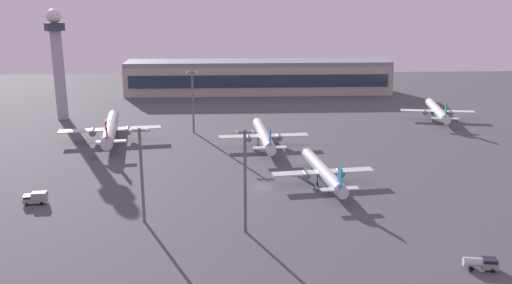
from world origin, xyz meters
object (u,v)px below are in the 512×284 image
object	(u,v)px
apron_light_central	(245,174)
apron_light_east	(141,168)
control_tower	(58,57)
airplane_terminal_side	(263,135)
apron_light_west	(193,97)
airplane_near_gate	(110,129)
catering_truck	(36,198)
airplane_mid_apron	(437,111)
fuel_truck	(482,263)
airplane_taxiway_distant	(323,171)

from	to	relation	value
apron_light_central	apron_light_east	world-z (taller)	apron_light_central
control_tower	airplane_terminal_side	distance (m)	94.01
apron_light_west	airplane_near_gate	bearing A→B (deg)	-160.76
airplane_near_gate	catering_truck	world-z (taller)	airplane_near_gate
airplane_terminal_side	apron_light_west	world-z (taller)	apron_light_west
airplane_terminal_side	apron_light_east	xyz separation A→B (m)	(-31.20, -62.09, 9.15)
airplane_mid_apron	apron_light_central	world-z (taller)	apron_light_central
catering_truck	fuel_truck	bearing A→B (deg)	-115.49
airplane_mid_apron	apron_light_east	bearing A→B (deg)	-127.41
control_tower	apron_light_west	xyz separation A→B (m)	(55.11, -25.32, -11.91)
airplane_near_gate	apron_light_east	world-z (taller)	apron_light_east
airplane_taxiway_distant	catering_truck	size ratio (longest dim) A/B	6.28
airplane_terminal_side	airplane_mid_apron	xyz separation A→B (m)	(73.21, 36.39, -0.17)
airplane_terminal_side	apron_light_central	world-z (taller)	apron_light_central
airplane_terminal_side	apron_light_west	xyz separation A→B (m)	(-24.79, 19.33, 9.53)
apron_light_central	apron_light_west	xyz separation A→B (m)	(-16.73, 87.91, -0.14)
airplane_mid_apron	apron_light_west	xyz separation A→B (m)	(-98.00, -17.06, 9.70)
catering_truck	apron_light_west	distance (m)	78.33
airplane_near_gate	apron_light_west	world-z (taller)	apron_light_west
airplane_taxiway_distant	catering_truck	xyz separation A→B (m)	(-73.82, -11.82, -1.95)
airplane_taxiway_distant	airplane_near_gate	size ratio (longest dim) A/B	0.81
fuel_truck	airplane_taxiway_distant	bearing A→B (deg)	-145.44
airplane_mid_apron	fuel_truck	size ratio (longest dim) A/B	5.68
airplane_taxiway_distant	fuel_truck	bearing A→B (deg)	-72.64
airplane_taxiway_distant	airplane_near_gate	bearing A→B (deg)	137.83
airplane_mid_apron	catering_truck	size ratio (longest dim) A/B	6.44
catering_truck	airplane_terminal_side	bearing A→B (deg)	-54.24
airplane_mid_apron	catering_truck	xyz separation A→B (m)	(-133.01, -86.14, -2.05)
catering_truck	apron_light_west	xyz separation A→B (m)	(35.00, 69.08, 11.75)
airplane_terminal_side	apron_light_east	size ratio (longest dim) A/B	1.75
airplane_taxiway_distant	fuel_truck	size ratio (longest dim) A/B	5.54
airplane_terminal_side	catering_truck	distance (m)	77.82
airplane_mid_apron	apron_light_central	bearing A→B (deg)	-118.49
airplane_near_gate	apron_light_central	size ratio (longest dim) A/B	1.93
fuel_truck	apron_light_west	bearing A→B (deg)	-140.00
airplane_mid_apron	fuel_truck	xyz separation A→B (m)	(-36.62, -124.09, -2.26)
airplane_mid_apron	apron_light_east	size ratio (longest dim) A/B	1.67
apron_light_central	apron_light_east	xyz separation A→B (m)	(-23.13, 6.49, -0.52)
airplane_terminal_side	apron_light_central	distance (m)	69.72
airplane_taxiway_distant	fuel_truck	xyz separation A→B (m)	(22.57, -49.77, -2.16)
airplane_mid_apron	fuel_truck	world-z (taller)	airplane_mid_apron
control_tower	apron_light_east	world-z (taller)	control_tower
apron_light_central	apron_light_west	bearing A→B (deg)	100.77
airplane_taxiway_distant	airplane_terminal_side	distance (m)	40.44
airplane_taxiway_distant	airplane_mid_apron	distance (m)	95.00
airplane_taxiway_distant	airplane_terminal_side	bearing A→B (deg)	103.27
fuel_truck	apron_light_east	world-z (taller)	apron_light_east
control_tower	catering_truck	size ratio (longest dim) A/B	7.59
airplane_terminal_side	control_tower	bearing A→B (deg)	147.02
airplane_near_gate	airplane_mid_apron	world-z (taller)	airplane_near_gate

